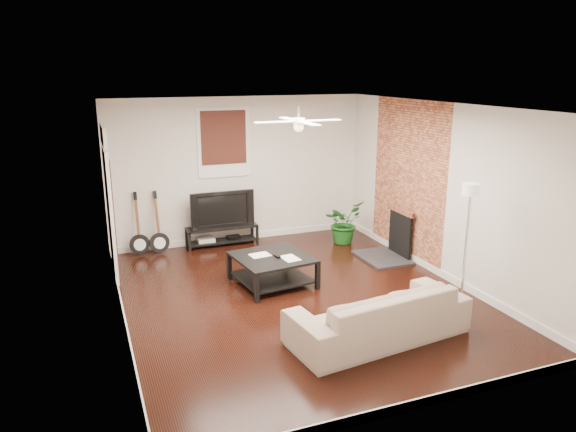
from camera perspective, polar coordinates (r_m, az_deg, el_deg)
room at (r=7.70m, az=1.08°, el=1.06°), size 5.01×6.01×2.81m
brick_accent at (r=9.72m, az=12.52°, el=3.70°), size 0.02×2.20×2.80m
fireplace at (r=9.79m, az=10.80°, el=-1.80°), size 0.80×1.10×0.92m
window_back at (r=10.28m, az=-6.82°, el=7.69°), size 1.00×0.06×1.30m
door_left at (r=9.05m, az=-18.28°, el=1.46°), size 0.08×1.00×2.50m
tv_stand at (r=10.45m, az=-6.97°, el=-2.09°), size 1.36×0.36×0.38m
tv at (r=10.32m, az=-7.09°, el=0.82°), size 1.22×0.16×0.70m
coffee_table at (r=8.54m, az=-1.67°, el=-5.71°), size 1.23×1.23×0.46m
sofa at (r=6.95m, az=9.54°, el=-10.09°), size 2.40×1.18×0.67m
floor_lamp at (r=7.55m, az=18.24°, el=-3.65°), size 0.35×0.35×1.89m
potted_plant at (r=10.53m, az=5.88°, el=-0.66°), size 0.97×0.93×0.83m
guitar_left at (r=10.06m, az=-15.55°, el=-0.88°), size 0.37×0.27×1.17m
guitar_right at (r=10.07m, az=-13.55°, el=-0.73°), size 0.38×0.28×1.17m
ceiling_fan at (r=7.50m, az=1.12°, el=9.99°), size 1.24×1.24×0.32m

